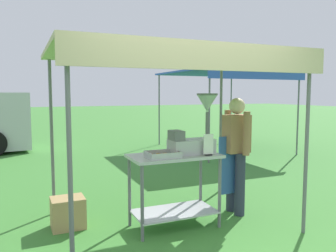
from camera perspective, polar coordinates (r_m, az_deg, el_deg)
The scene contains 9 objects.
ground_plane at distance 9.16m, azimuth -13.14°, elevation -5.13°, with size 70.00×70.00×0.00m, color #3D7F33.
stall_canopy at distance 4.24m, azimuth 0.55°, elevation 11.18°, with size 2.90×2.08×2.18m.
donut_cart at distance 4.26m, azimuth 1.08°, elevation -8.50°, with size 1.12×0.59×0.92m.
donut_tray at distance 4.02m, azimuth -0.94°, elevation -5.00°, with size 0.38×0.28×0.07m.
donut_fryer at distance 4.28m, azimuth 4.64°, elevation -0.88°, with size 0.63×0.28×0.75m.
menu_sign at distance 4.16m, azimuth 6.82°, elevation -3.40°, with size 0.13×0.05×0.26m.
vendor at distance 4.78m, azimuth 11.34°, elevation -3.85°, with size 0.45×0.53×1.61m.
supply_crate at distance 4.53m, azimuth -16.49°, elevation -13.81°, with size 0.41×0.34×0.38m.
neighbour_tent at distance 10.14m, azimuth 9.37°, elevation 8.63°, with size 2.96×3.40×2.30m.
Camera 1 is at (-1.57, -2.87, 1.68)m, focal length 36.22 mm.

